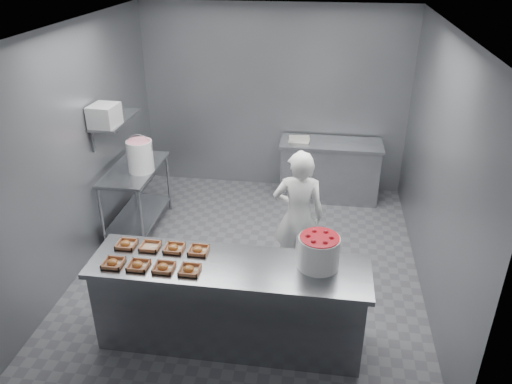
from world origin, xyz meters
The scene contains 24 objects.
floor centered at (0.00, 0.00, 0.00)m, with size 4.50×4.50×0.00m, color #4C4C51.
ceiling centered at (0.00, 0.00, 2.80)m, with size 4.50×4.50×0.00m, color white.
wall_back centered at (0.00, 2.25, 1.40)m, with size 4.00×0.04×2.80m, color slate.
wall_left centered at (-2.00, 0.00, 1.40)m, with size 0.04×4.50×2.80m, color slate.
wall_right centered at (2.00, 0.00, 1.40)m, with size 0.04×4.50×2.80m, color slate.
service_counter centered at (0.00, -1.35, 0.45)m, with size 2.60×0.70×0.90m.
prep_table centered at (-1.65, 0.60, 0.59)m, with size 0.60×1.20×0.90m.
back_counter centered at (0.90, 1.90, 0.45)m, with size 1.50×0.60×0.90m.
wall_shelf centered at (-1.82, 0.60, 1.55)m, with size 0.35×0.90×0.03m, color slate.
tray_0 centered at (-1.05, -1.51, 0.92)m, with size 0.19×0.18×0.06m.
tray_1 centered at (-0.81, -1.51, 0.92)m, with size 0.19×0.18×0.06m.
tray_2 centered at (-0.57, -1.51, 0.92)m, with size 0.19×0.18×0.06m.
tray_3 centered at (-0.33, -1.51, 0.92)m, with size 0.19×0.18×0.06m.
tray_4 centered at (-1.05, -1.19, 0.92)m, with size 0.19×0.18×0.06m.
tray_5 centered at (-0.80, -1.19, 0.92)m, with size 0.19×0.18×0.04m.
tray_6 centered at (-0.57, -1.19, 0.92)m, with size 0.19×0.18×0.06m.
tray_7 centered at (-0.33, -1.19, 0.92)m, with size 0.19×0.18×0.06m.
worker centered at (0.56, -0.18, 0.79)m, with size 0.58×0.38×1.59m, color white.
strawberry_tub centered at (0.81, -1.25, 1.07)m, with size 0.38×0.38×0.31m.
glaze_bucket centered at (-1.51, 0.52, 1.12)m, with size 0.34×0.32×0.50m.
bucket_lid centered at (-1.66, 0.86, 0.91)m, with size 0.30×0.30×0.02m, color silver.
rag centered at (-1.71, 1.04, 0.91)m, with size 0.13×0.11×0.02m, color #CCB28C.
appliance centered at (-1.82, 0.33, 1.69)m, with size 0.30×0.34×0.26m, color gray.
paper_stack centered at (0.42, 1.90, 0.92)m, with size 0.30×0.22×0.05m, color silver.
Camera 1 is at (0.80, -5.05, 3.57)m, focal length 35.00 mm.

